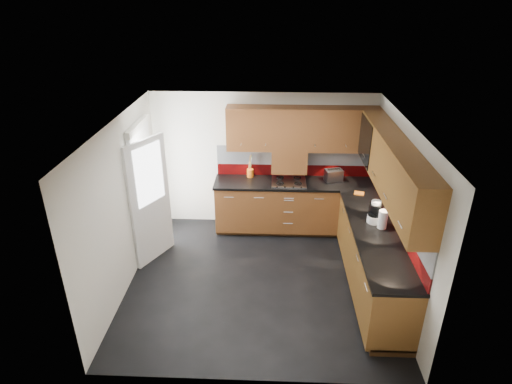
{
  "coord_description": "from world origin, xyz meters",
  "views": [
    {
      "loc": [
        0.17,
        -5.16,
        3.96
      ],
      "look_at": [
        -0.07,
        0.65,
        1.15
      ],
      "focal_mm": 30.0,
      "sensor_mm": 36.0,
      "label": 1
    }
  ],
  "objects_px": {
    "utensil_pot": "(250,172)",
    "toaster": "(334,175)",
    "gas_hob": "(289,182)",
    "food_processor": "(375,213)"
  },
  "relations": [
    {
      "from": "food_processor",
      "to": "utensil_pot",
      "type": "bearing_deg",
      "value": 140.3
    },
    {
      "from": "toaster",
      "to": "food_processor",
      "type": "xyz_separation_m",
      "value": [
        0.4,
        -1.42,
        0.05
      ]
    },
    {
      "from": "gas_hob",
      "to": "toaster",
      "type": "xyz_separation_m",
      "value": [
        0.76,
        0.11,
        0.09
      ]
    },
    {
      "from": "utensil_pot",
      "to": "toaster",
      "type": "height_order",
      "value": "utensil_pot"
    },
    {
      "from": "toaster",
      "to": "food_processor",
      "type": "distance_m",
      "value": 1.47
    },
    {
      "from": "gas_hob",
      "to": "utensil_pot",
      "type": "xyz_separation_m",
      "value": [
        -0.67,
        0.22,
        0.08
      ]
    },
    {
      "from": "gas_hob",
      "to": "food_processor",
      "type": "bearing_deg",
      "value": -48.2
    },
    {
      "from": "gas_hob",
      "to": "food_processor",
      "type": "relative_size",
      "value": 1.73
    },
    {
      "from": "utensil_pot",
      "to": "food_processor",
      "type": "bearing_deg",
      "value": -39.7
    },
    {
      "from": "utensil_pot",
      "to": "toaster",
      "type": "xyz_separation_m",
      "value": [
        1.43,
        -0.11,
        0.01
      ]
    }
  ]
}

